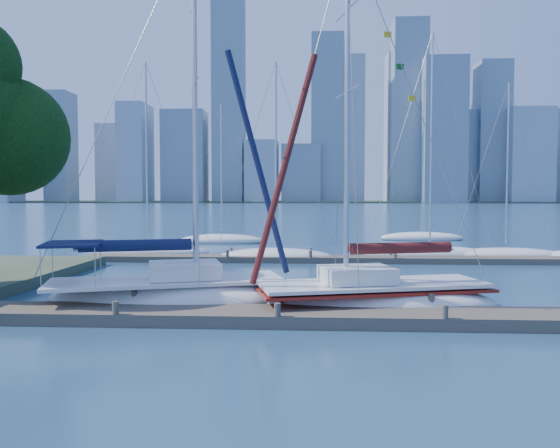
{
  "coord_description": "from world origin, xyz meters",
  "views": [
    {
      "loc": [
        0.99,
        -17.22,
        4.06
      ],
      "look_at": [
        -0.19,
        4.0,
        2.95
      ],
      "focal_mm": 35.0,
      "sensor_mm": 36.0,
      "label": 1
    }
  ],
  "objects": [
    {
      "name": "ground",
      "position": [
        0.0,
        0.0,
        0.0
      ],
      "size": [
        700.0,
        700.0,
        0.0
      ],
      "primitive_type": "plane",
      "color": "navy",
      "rests_on": "ground"
    },
    {
      "name": "near_dock",
      "position": [
        0.0,
        0.0,
        0.2
      ],
      "size": [
        26.0,
        2.0,
        0.4
      ],
      "primitive_type": "cube",
      "color": "#4A4036",
      "rests_on": "ground"
    },
    {
      "name": "far_dock",
      "position": [
        2.0,
        16.0,
        0.18
      ],
      "size": [
        30.0,
        1.8,
        0.36
      ],
      "primitive_type": "cube",
      "color": "#4A4036",
      "rests_on": "ground"
    },
    {
      "name": "far_shore",
      "position": [
        0.0,
        320.0,
        0.0
      ],
      "size": [
        800.0,
        100.0,
        1.5
      ],
      "primitive_type": "cube",
      "color": "#38472D",
      "rests_on": "ground"
    },
    {
      "name": "sailboat_navy",
      "position": [
        -4.16,
        2.04,
        1.09
      ],
      "size": [
        9.36,
        5.4,
        14.4
      ],
      "rotation": [
        0.0,
        0.0,
        0.3
      ],
      "color": "silver",
      "rests_on": "ground"
    },
    {
      "name": "sailboat_maroon",
      "position": [
        3.18,
        1.94,
        1.04
      ],
      "size": [
        8.99,
        4.87,
        13.59
      ],
      "rotation": [
        0.0,
        0.0,
        0.25
      ],
      "color": "silver",
      "rests_on": "ground"
    },
    {
      "name": "bg_boat_0",
      "position": [
        -10.03,
        19.07,
        0.27
      ],
      "size": [
        8.43,
        2.44,
        13.35
      ],
      "rotation": [
        0.0,
        0.0,
        -0.01
      ],
      "color": "silver",
      "rests_on": "ground"
    },
    {
      "name": "bg_boat_1",
      "position": [
        -1.16,
        16.63,
        0.27
      ],
      "size": [
        7.3,
        2.87,
        12.64
      ],
      "rotation": [
        0.0,
        0.0,
        0.08
      ],
      "color": "silver",
      "rests_on": "ground"
    },
    {
      "name": "bg_boat_3",
      "position": [
        8.78,
        18.71,
        0.28
      ],
      "size": [
        8.62,
        3.72,
        14.92
      ],
      "rotation": [
        0.0,
        0.0,
        0.18
      ],
      "color": "silver",
      "rests_on": "ground"
    },
    {
      "name": "bg_boat_4",
      "position": [
        13.53,
        18.41,
        0.24
      ],
      "size": [
        8.11,
        4.86,
        11.54
      ],
      "rotation": [
        0.0,
        0.0,
        0.38
      ],
      "color": "silver",
      "rests_on": "ground"
    },
    {
      "name": "bg_boat_6",
      "position": [
        -6.58,
        28.88,
        0.26
      ],
      "size": [
        7.52,
        3.43,
        12.12
      ],
      "rotation": [
        0.0,
        0.0,
        0.16
      ],
      "color": "silver",
      "rests_on": "ground"
    },
    {
      "name": "bg_boat_7",
      "position": [
        11.15,
        32.97,
        0.28
      ],
      "size": [
        7.82,
        4.55,
        14.82
      ],
      "rotation": [
        0.0,
        0.0,
        -0.33
      ],
      "color": "silver",
      "rests_on": "ground"
    },
    {
      "name": "skyline",
      "position": [
        20.4,
        290.36,
        35.91
      ],
      "size": [
        502.8,
        51.31,
        125.65
      ],
      "color": "#8191A7",
      "rests_on": "ground"
    }
  ]
}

